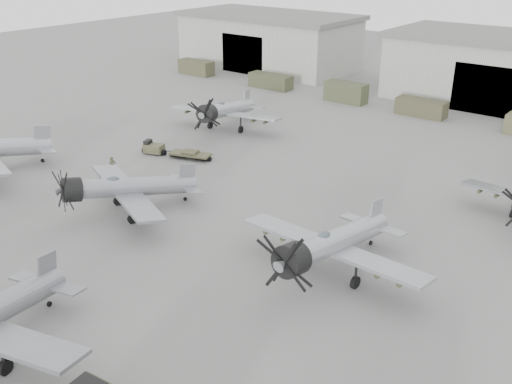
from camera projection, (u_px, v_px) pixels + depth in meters
ground at (134, 344)px, 30.19m from camera, size 220.00×220.00×0.00m
hangar_left at (269, 40)px, 94.40m from camera, size 29.00×14.80×8.70m
hangar_center at (505, 70)px, 72.88m from camera, size 29.00×14.80×8.70m
support_truck_0 at (196, 67)px, 90.12m from camera, size 6.02×2.20×2.21m
support_truck_1 at (271, 81)px, 81.82m from camera, size 6.58×2.20×2.01m
support_truck_2 at (346, 92)px, 74.69m from camera, size 5.56×2.20×2.60m
support_truck_3 at (421, 108)px, 68.90m from camera, size 6.02×2.20×2.02m
aircraft_mid_1 at (121, 188)px, 43.58m from camera, size 12.01×10.86×4.88m
aircraft_mid_2 at (329, 245)px, 35.20m from camera, size 12.95×11.65×5.19m
aircraft_far_0 at (224, 111)px, 62.91m from camera, size 12.91×11.62×5.13m
tug_trailer at (168, 151)px, 56.31m from camera, size 7.06×3.45×1.41m
ground_crew at (113, 166)px, 51.49m from camera, size 0.62×0.75×1.76m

